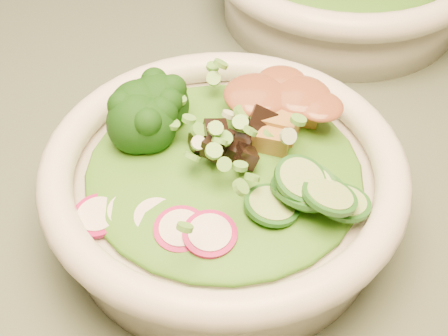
# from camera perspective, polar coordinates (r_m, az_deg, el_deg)

# --- Properties ---
(salad_bowl) EXTENTS (0.29, 0.29, 0.08)m
(salad_bowl) POSITION_cam_1_polar(r_m,az_deg,el_deg) (0.50, 0.00, -1.66)
(salad_bowl) COLOR silver
(salad_bowl) RESTS_ON dining_table
(lettuce_bed) EXTENTS (0.22, 0.22, 0.03)m
(lettuce_bed) POSITION_cam_1_polar(r_m,az_deg,el_deg) (0.48, 0.00, 0.08)
(lettuce_bed) COLOR #266815
(lettuce_bed) RESTS_ON salad_bowl
(broccoli_florets) EXTENTS (0.09, 0.08, 0.05)m
(broccoli_florets) POSITION_cam_1_polar(r_m,az_deg,el_deg) (0.50, -6.27, 4.53)
(broccoli_florets) COLOR black
(broccoli_florets) RESTS_ON salad_bowl
(radish_slices) EXTENTS (0.12, 0.05, 0.02)m
(radish_slices) POSITION_cam_1_polar(r_m,az_deg,el_deg) (0.44, -5.15, -4.88)
(radish_slices) COLOR #9A0B4B
(radish_slices) RESTS_ON salad_bowl
(cucumber_slices) EXTENTS (0.08, 0.08, 0.04)m
(cucumber_slices) POSITION_cam_1_polar(r_m,az_deg,el_deg) (0.45, 7.01, -2.59)
(cucumber_slices) COLOR #9EC76E
(cucumber_slices) RESTS_ON salad_bowl
(mushroom_heap) EXTENTS (0.08, 0.08, 0.04)m
(mushroom_heap) POSITION_cam_1_polar(r_m,az_deg,el_deg) (0.48, 0.92, 2.24)
(mushroom_heap) COLOR black
(mushroom_heap) RESTS_ON salad_bowl
(tofu_cubes) EXTENTS (0.10, 0.07, 0.04)m
(tofu_cubes) POSITION_cam_1_polar(r_m,az_deg,el_deg) (0.51, 4.63, 5.28)
(tofu_cubes) COLOR #9D6B34
(tofu_cubes) RESTS_ON salad_bowl
(peanut_sauce) EXTENTS (0.07, 0.06, 0.02)m
(peanut_sauce) POSITION_cam_1_polar(r_m,az_deg,el_deg) (0.50, 4.72, 6.48)
(peanut_sauce) COLOR brown
(peanut_sauce) RESTS_ON tofu_cubes
(scallion_garnish) EXTENTS (0.20, 0.20, 0.03)m
(scallion_garnish) POSITION_cam_1_polar(r_m,az_deg,el_deg) (0.46, 0.00, 2.32)
(scallion_garnish) COLOR #5DA53A
(scallion_garnish) RESTS_ON salad_bowl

